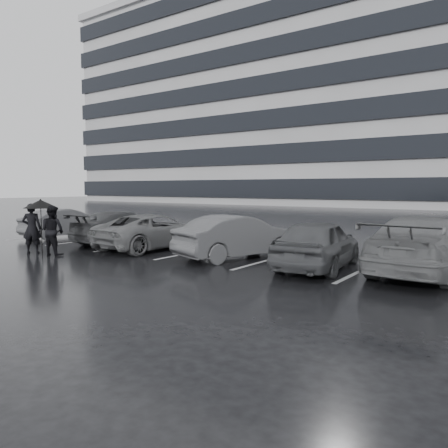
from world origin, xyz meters
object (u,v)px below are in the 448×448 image
at_px(car_west_d, 67,223).
at_px(pedestrian_right, 53,231).
at_px(pedestrian_left, 32,228).
at_px(car_east, 427,245).
at_px(car_west_b, 154,231).
at_px(car_west_a, 238,237).
at_px(car_main, 318,244).
at_px(car_west_c, 123,227).

height_order(car_west_d, pedestrian_right, pedestrian_right).
bearing_deg(car_west_d, pedestrian_left, 139.00).
bearing_deg(car_east, pedestrian_left, 21.83).
relative_size(car_west_b, pedestrian_right, 2.79).
distance_m(car_west_b, car_east, 8.81).
height_order(car_west_a, pedestrian_right, pedestrian_right).
bearing_deg(car_main, car_east, -167.24).
distance_m(car_west_d, pedestrian_left, 4.69).
relative_size(car_main, car_west_d, 1.04).
bearing_deg(pedestrian_right, car_west_c, -92.83).
bearing_deg(car_west_b, car_main, -179.53).
bearing_deg(pedestrian_left, car_east, 156.92).
bearing_deg(car_main, car_west_d, -9.45).
bearing_deg(pedestrian_left, car_west_c, -138.34).
xyz_separation_m(car_west_b, pedestrian_left, (-2.44, -3.14, 0.21)).
xyz_separation_m(car_west_c, pedestrian_left, (-0.40, -3.51, 0.21)).
height_order(car_main, car_west_b, car_main).
xyz_separation_m(car_main, car_west_d, (-11.85, 0.57, -0.04)).
height_order(car_east, pedestrian_right, pedestrian_right).
bearing_deg(car_main, car_west_b, -8.85).
xyz_separation_m(pedestrian_left, pedestrian_right, (0.92, 0.16, -0.03)).
relative_size(car_west_b, car_west_c, 1.04).
bearing_deg(car_west_b, car_west_a, -177.59).
bearing_deg(car_west_c, pedestrian_right, 97.43).
distance_m(car_main, car_west_a, 2.72).
bearing_deg(pedestrian_right, car_east, -172.06).
xyz_separation_m(car_main, car_east, (2.51, 0.89, 0.06)).
xyz_separation_m(car_west_b, car_east, (8.78, 0.65, 0.12)).
bearing_deg(pedestrian_left, car_west_d, -89.70).
distance_m(car_west_b, car_west_c, 2.07).
height_order(car_west_c, pedestrian_left, pedestrian_left).
height_order(car_main, pedestrian_left, pedestrian_left).
height_order(car_west_b, pedestrian_left, pedestrian_left).
bearing_deg(car_west_c, car_west_d, -0.77).
xyz_separation_m(car_west_a, car_west_d, (-9.14, 0.35, -0.04)).
bearing_deg(car_west_d, car_west_a, -175.24).
xyz_separation_m(car_west_a, car_west_c, (-5.60, 0.38, -0.04)).
bearing_deg(car_main, pedestrian_right, 12.74).
distance_m(car_west_b, pedestrian_left, 3.98).
xyz_separation_m(car_west_b, pedestrian_right, (-1.52, -2.99, 0.18)).
relative_size(car_west_b, car_east, 0.88).
xyz_separation_m(car_west_a, car_east, (5.22, 0.66, 0.07)).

